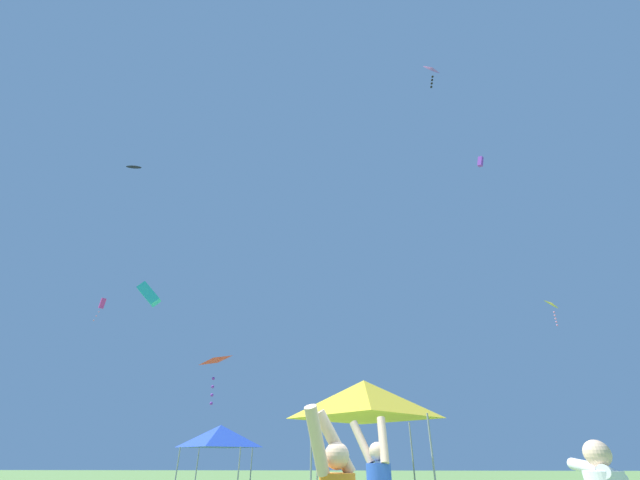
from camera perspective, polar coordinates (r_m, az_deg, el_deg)
name	(u,v)px	position (r m, az deg, el deg)	size (l,w,h in m)	color
canopy_tent_blue	(220,436)	(18.66, -14.34, -25.87)	(2.60, 2.60, 2.79)	#9E9EA3
canopy_tent_yellow	(365,399)	(13.56, 6.50, -21.97)	(3.54, 3.54, 3.79)	#9E9EA3
kite_purple_box	(480,162)	(29.40, 22.26, 10.50)	(0.52, 0.51, 0.74)	purple
kite_magenta_box	(102,304)	(32.52, -29.07, -8.10)	(0.56, 0.57, 1.75)	#D6389E
kite_black_delta	(134,166)	(32.59, -25.41, 9.65)	(1.04, 0.98, 0.58)	black
kite_red_diamond	(215,362)	(27.19, -15.02, -16.72)	(1.67, 1.28, 3.00)	red
kite_yellow_delta	(552,305)	(34.26, 30.62, -8.07)	(1.35, 1.38, 2.21)	yellow
kite_cyan_box	(149,294)	(17.17, -23.60, -7.21)	(1.02, 0.57, 0.96)	#2DB7CC
kite_pink_delta	(432,69)	(24.27, 15.94, 22.74)	(1.13, 0.89, 2.14)	pink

